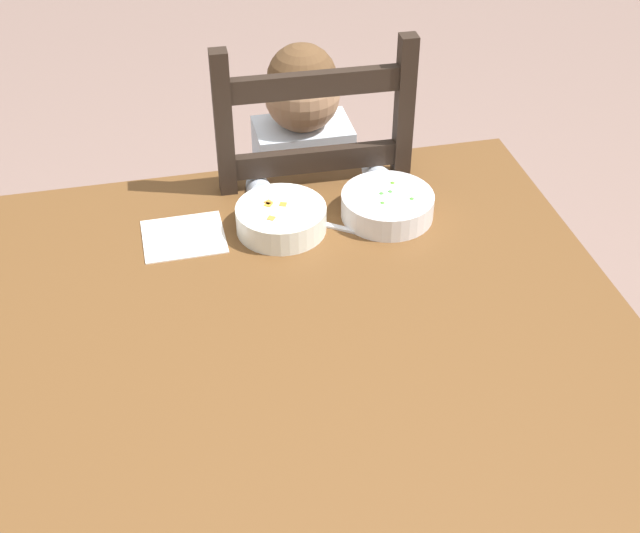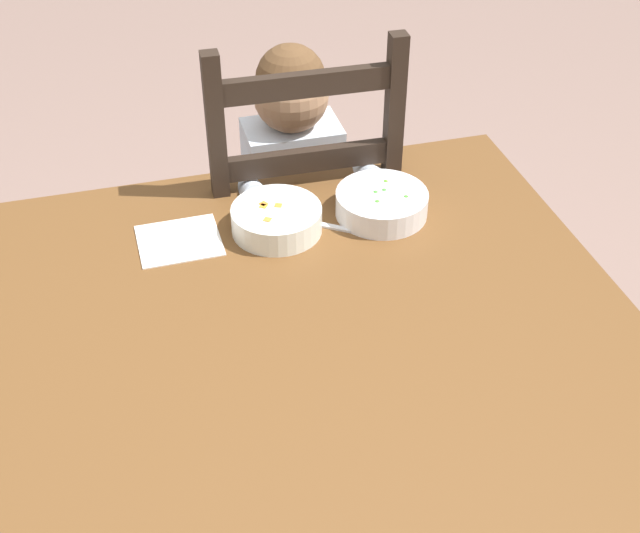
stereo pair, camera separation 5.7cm
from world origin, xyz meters
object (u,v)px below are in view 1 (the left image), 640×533
Objects in this scene: child_figure at (306,179)px; bowl_of_carrots at (281,218)px; dining_chair at (306,233)px; spoon at (313,221)px; dining_table at (290,361)px; bowl_of_peas at (387,205)px.

child_figure is 0.33m from bowl_of_carrots.
dining_chair is at bearing 69.70° from bowl_of_carrots.
bowl_of_carrots reaches higher than spoon.
dining_chair is (0.15, 0.58, -0.14)m from dining_table.
child_figure is at bearing 69.40° from bowl_of_carrots.
bowl_of_carrots is at bearing 180.00° from bowl_of_peas.
child_figure is (0.00, -0.00, 0.16)m from dining_chair.
spoon is at bearing 176.69° from bowl_of_peas.
bowl_of_peas is 1.04× the size of bowl_of_carrots.
bowl_of_peas is (0.26, 0.28, 0.12)m from dining_table.
bowl_of_peas reaches higher than dining_table.
dining_chair reaches higher than dining_table.
bowl_of_peas is (0.11, -0.29, 0.26)m from dining_chair.
dining_table is 6.70× the size of bowl_of_carrots.
child_figure is 0.30m from spoon.
child_figure is at bearing 75.43° from dining_table.
bowl_of_peas is 0.22m from bowl_of_carrots.
child_figure is 5.23× the size of bowl_of_carrots.
dining_table is 0.31m from bowl_of_carrots.
child_figure reaches higher than dining_table.
child_figure reaches higher than spoon.
spoon is (0.11, 0.29, 0.09)m from dining_table.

